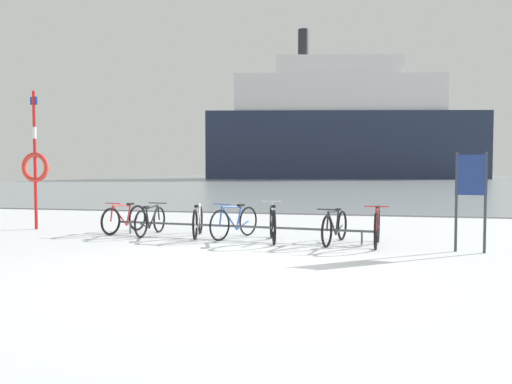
{
  "coord_description": "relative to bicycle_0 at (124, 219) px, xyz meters",
  "views": [
    {
      "loc": [
        1.94,
        -6.8,
        1.55
      ],
      "look_at": [
        -1.16,
        7.64,
        0.86
      ],
      "focal_mm": 34.46,
      "sensor_mm": 36.0,
      "label": 1
    }
  ],
  "objects": [
    {
      "name": "rescue_post",
      "position": [
        -2.58,
        0.2,
        1.34
      ],
      "size": [
        0.78,
        0.12,
        3.55
      ],
      "color": "red",
      "rests_on": "ground"
    },
    {
      "name": "bicycle_5",
      "position": [
        5.1,
        -0.68,
        0.0
      ],
      "size": [
        0.56,
        1.71,
        0.76
      ],
      "color": "black",
      "rests_on": "ground"
    },
    {
      "name": "bicycle_6",
      "position": [
        5.95,
        -0.83,
        0.04
      ],
      "size": [
        0.46,
        1.71,
        0.84
      ],
      "color": "black",
      "rests_on": "ground"
    },
    {
      "name": "bicycle_0",
      "position": [
        0.0,
        0.0,
        0.0
      ],
      "size": [
        0.54,
        1.57,
        0.76
      ],
      "color": "black",
      "rests_on": "ground"
    },
    {
      "name": "bicycle_4",
      "position": [
        3.78,
        -0.65,
        0.04
      ],
      "size": [
        0.55,
        1.71,
        0.85
      ],
      "color": "black",
      "rests_on": "ground"
    },
    {
      "name": "bicycle_1",
      "position": [
        0.79,
        -0.24,
        -0.01
      ],
      "size": [
        0.46,
        1.58,
        0.74
      ],
      "color": "black",
      "rests_on": "ground"
    },
    {
      "name": "ground",
      "position": [
        3.69,
        49.74,
        -0.38
      ],
      "size": [
        80.0,
        132.0,
        0.08
      ],
      "color": "silver"
    },
    {
      "name": "ferry_ship",
      "position": [
        2.45,
        68.74,
        7.58
      ],
      "size": [
        44.09,
        17.58,
        23.61
      ],
      "color": "#232D47",
      "rests_on": "ground"
    },
    {
      "name": "info_sign",
      "position": [
        7.63,
        -1.23,
        0.92
      ],
      "size": [
        0.55,
        0.12,
        1.87
      ],
      "color": "#33383D",
      "rests_on": "ground"
    },
    {
      "name": "bike_rack",
      "position": [
        2.93,
        -0.42,
        -0.07
      ],
      "size": [
        6.05,
        0.72,
        0.31
      ],
      "color": "#4C5156",
      "rests_on": "ground"
    },
    {
      "name": "bicycle_2",
      "position": [
        1.97,
        -0.28,
        0.01
      ],
      "size": [
        0.52,
        1.66,
        0.79
      ],
      "color": "black",
      "rests_on": "ground"
    },
    {
      "name": "bicycle_3",
      "position": [
        2.86,
        -0.35,
        0.02
      ],
      "size": [
        0.74,
        1.61,
        0.8
      ],
      "color": "black",
      "rests_on": "ground"
    }
  ]
}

